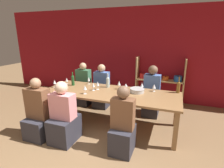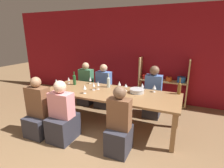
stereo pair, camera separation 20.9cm
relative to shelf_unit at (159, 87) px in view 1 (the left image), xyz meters
The scene contains 25 objects.
wall_back_red 1.30m from the shelf_unit, 167.89° to the left, with size 8.80×0.06×2.70m.
shelf_unit is the anchor object (origin of this frame).
dining_table 1.93m from the shelf_unit, 116.25° to the right, with size 2.87×1.04×0.76m.
mixing_bowl 1.60m from the shelf_unit, 101.43° to the right, with size 0.31×0.31×0.09m.
wine_bottle_green 2.46m from the shelf_unit, 140.28° to the right, with size 0.07×0.07×0.32m.
wine_bottle_dark 1.43m from the shelf_unit, 68.67° to the right, with size 0.07×0.07×0.34m.
wine_bottle_amber 1.79m from the shelf_unit, 125.90° to the right, with size 0.08×0.08×0.33m.
wine_glass_red_a 1.67m from the shelf_unit, 110.51° to the right, with size 0.08×0.08×0.16m.
wine_glass_red_b 1.40m from the shelf_unit, 89.51° to the right, with size 0.08×0.08×0.16m.
wine_glass_red_c 2.88m from the shelf_unit, 139.61° to the right, with size 0.07×0.07×0.17m.
wine_glass_white_a 2.82m from the shelf_unit, 131.62° to the right, with size 0.07×0.07×0.19m.
wine_glass_red_d 1.69m from the shelf_unit, 116.82° to the right, with size 0.07×0.07×0.19m.
wine_glass_white_b 2.09m from the shelf_unit, 139.74° to the right, with size 0.06×0.06×0.18m.
wine_glass_red_e 2.42m from the shelf_unit, 122.77° to the right, with size 0.07×0.07×0.18m.
wine_glass_red_f 2.17m from the shelf_unit, 125.40° to the right, with size 0.07×0.07×0.17m.
wine_glass_empty_a 2.06m from the shelf_unit, 125.44° to the right, with size 0.07×0.07×0.18m.
wine_glass_white_c 2.80m from the shelf_unit, 136.11° to the right, with size 0.07×0.07×0.18m.
wine_glass_white_d 2.59m from the shelf_unit, 144.13° to the right, with size 0.06×0.06×0.15m.
wine_glass_empty_b 1.41m from the shelf_unit, 100.80° to the right, with size 0.07×0.07×0.16m.
person_near_a 3.27m from the shelf_unit, 126.97° to the right, with size 0.43×0.54×1.18m.
person_far_a 1.66m from the shelf_unit, 149.82° to the right, with size 0.39×0.49×1.18m.
person_near_b 2.53m from the shelf_unit, 97.39° to the right, with size 0.37×0.46×1.17m.
person_far_b 0.91m from the shelf_unit, 95.45° to the right, with size 0.38×0.48×1.25m.
person_near_c 2.95m from the shelf_unit, 119.05° to the right, with size 0.43×0.54×1.16m.
person_far_c 2.15m from the shelf_unit, 157.01° to the right, with size 0.39×0.49×1.20m.
Camera 1 is at (1.34, -1.37, 1.94)m, focal length 28.00 mm.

